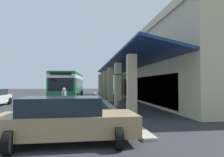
{
  "coord_description": "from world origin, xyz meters",
  "views": [
    {
      "loc": [
        26.54,
        2.7,
        1.88
      ],
      "look_at": [
        6.88,
        5.38,
        2.44
      ],
      "focal_mm": 32.63,
      "sensor_mm": 36.0,
      "label": 1
    }
  ],
  "objects": [
    {
      "name": "plaza_building",
      "position": [
        1.96,
        14.47,
        3.65
      ],
      "size": [
        30.57,
        15.55,
        7.29
      ],
      "color": "#C6B793",
      "rests_on": "ground"
    },
    {
      "name": "transit_bus",
      "position": [
        2.19,
        0.91,
        1.85
      ],
      "size": [
        11.34,
        3.23,
        3.34
      ],
      "color": "#196638",
      "rests_on": "ground"
    },
    {
      "name": "curb_strip",
      "position": [
        1.96,
        4.85,
        0.06
      ],
      "size": [
        36.32,
        0.5,
        0.12
      ],
      "primitive_type": "cube",
      "color": "#9E998E",
      "rests_on": "ground"
    },
    {
      "name": "ground",
      "position": [
        0.0,
        8.0,
        0.0
      ],
      "size": [
        120.0,
        120.0,
        0.0
      ],
      "primitive_type": "plane",
      "color": "#2D2D30"
    },
    {
      "name": "pedestrian",
      "position": [
        11.93,
        1.29,
        0.92
      ],
      "size": [
        0.64,
        0.45,
        1.64
      ],
      "color": "#38383D",
      "rests_on": "ground"
    },
    {
      "name": "parked_sedan_tan",
      "position": [
        19.82,
        2.13,
        0.75
      ],
      "size": [
        2.47,
        4.42,
        1.47
      ],
      "color": "#9E845B",
      "rests_on": "ground"
    },
    {
      "name": "potted_palm",
      "position": [
        10.15,
        5.92,
        0.61
      ],
      "size": [
        1.82,
        1.84,
        2.74
      ],
      "color": "#4C4742",
      "rests_on": "ground"
    }
  ]
}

